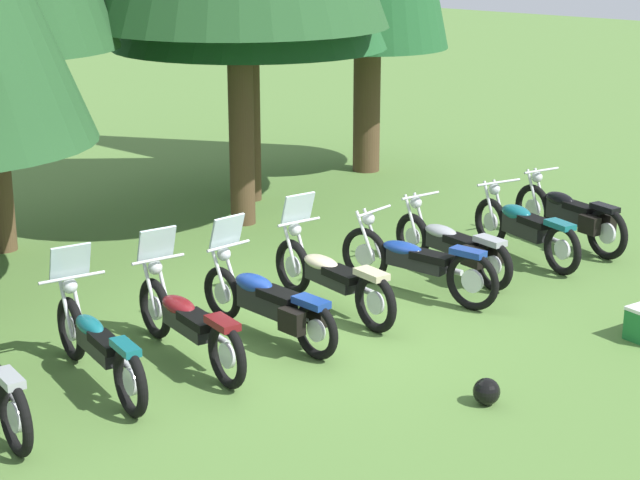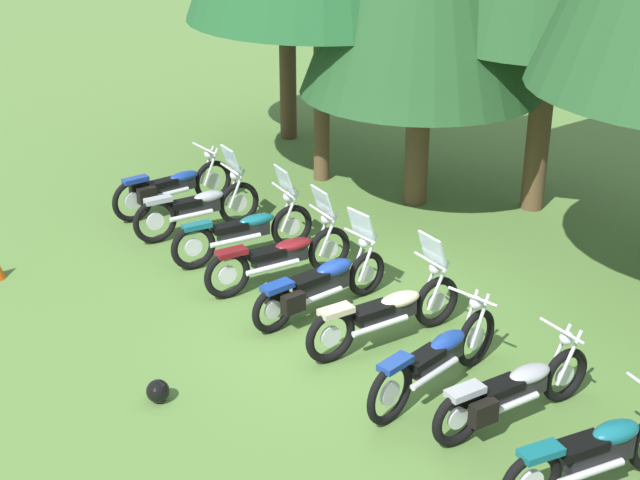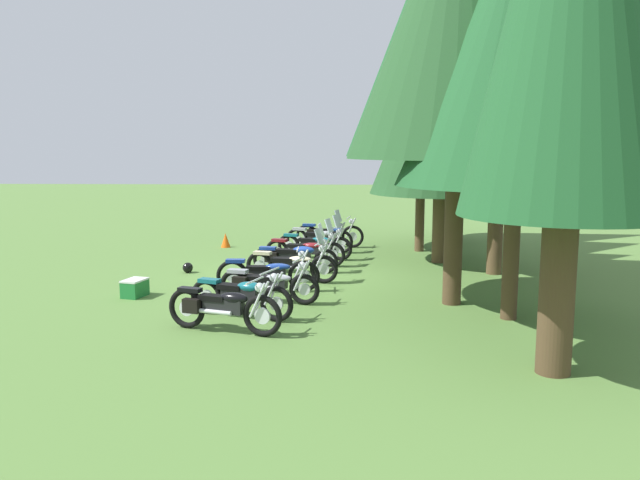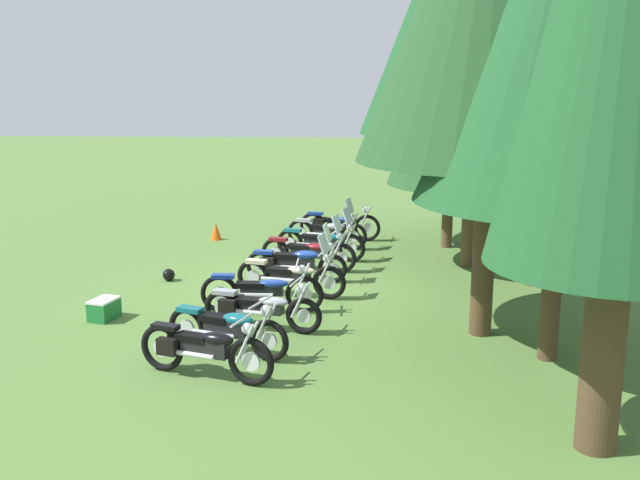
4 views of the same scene
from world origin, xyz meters
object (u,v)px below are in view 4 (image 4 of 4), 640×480
Objects in this scene: motorcycle_2 at (322,242)px; motorcycle_7 at (259,307)px; motorcycle_1 at (328,231)px; picnic_cooler at (104,309)px; motorcycle_6 at (263,290)px; pine_tree_0 at (492,23)px; motorcycle_3 at (309,251)px; motorcycle_9 at (203,348)px; motorcycle_4 at (295,261)px; dropped_helmet at (169,275)px; motorcycle_0 at (338,224)px; motorcycle_5 at (292,275)px; pine_tree_3 at (551,15)px; pine_tree_5 at (570,29)px; pine_tree_2 at (477,70)px; motorcycle_8 at (228,328)px; traffic_cone at (216,231)px; pine_tree_1 at (455,9)px.

motorcycle_2 is 5.47m from motorcycle_7.
picnic_cooler is at bearing -107.93° from motorcycle_1.
pine_tree_0 reaches higher than motorcycle_6.
motorcycle_3 is 6.72m from motorcycle_9.
motorcycle_4 is at bearing -86.04° from motorcycle_2.
motorcycle_0 is at bearing 140.98° from dropped_helmet.
pine_tree_0 is (-7.12, 5.06, 5.54)m from motorcycle_5.
motorcycle_3 is 7.43m from pine_tree_3.
picnic_cooler is at bearing 151.45° from motorcycle_9.
pine_tree_5 is (10.41, -0.52, -0.75)m from pine_tree_0.
pine_tree_2 reaches higher than motorcycle_1.
pine_tree_3 is at bearing -35.22° from motorcycle_0.
motorcycle_9 is (8.92, -1.48, 0.00)m from motorcycle_1.
motorcycle_8 is (3.42, -0.74, 0.00)m from motorcycle_5.
motorcycle_9 reaches higher than picnic_cooler.
pine_tree_0 is 1.28× the size of pine_tree_2.
traffic_cone is (-5.38, -2.68, -0.22)m from motorcycle_5.
pine_tree_5 is at bearing 78.91° from picnic_cooler.
traffic_cone is (1.73, -7.74, -5.77)m from pine_tree_0.
motorcycle_7 is 0.24× the size of pine_tree_0.
traffic_cone is at bearing 128.15° from motorcycle_4.
motorcycle_3 is at bearing 137.19° from picnic_cooler.
pine_tree_0 reaches higher than motorcycle_0.
motorcycle_4 is 7.79m from pine_tree_1.
traffic_cone is at bearing -140.24° from pine_tree_5.
picnic_cooler is (0.58, -2.98, -0.26)m from motorcycle_6.
motorcycle_2 is 4.03m from dropped_helmet.
pine_tree_0 is at bearing 136.15° from picnic_cooler.
pine_tree_0 is (-5.94, 5.11, 5.54)m from motorcycle_4.
motorcycle_6 is 11.39m from pine_tree_0.
pine_tree_5 is (8.14, 0.80, -0.94)m from pine_tree_1.
motorcycle_4 is 2.88m from dropped_helmet.
pine_tree_0 reaches higher than motorcycle_4.
motorcycle_8 is 9.02m from traffic_cone.
motorcycle_4 is (3.33, -0.58, -0.01)m from motorcycle_1.
motorcycle_5 reaches higher than motorcycle_0.
pine_tree_1 is at bearing -174.40° from pine_tree_5.
pine_tree_0 reaches higher than motorcycle_9.
motorcycle_8 is at bearing -92.11° from motorcycle_7.
motorcycle_3 is at bearing -90.78° from motorcycle_0.
motorcycle_4 is at bearing -45.90° from pine_tree_1.
pine_tree_5 is at bearing -38.16° from motorcycle_4.
motorcycle_3 is 5.37m from picnic_cooler.
picnic_cooler is at bearing -6.09° from traffic_cone.
motorcycle_1 is 7.61m from pine_tree_0.
pine_tree_1 is at bearing 132.47° from picnic_cooler.
motorcycle_6 is 8.73× the size of dropped_helmet.
picnic_cooler is 2.46× the size of dropped_helmet.
pine_tree_5 is at bearing 39.76° from traffic_cone.
dropped_helmet is at bearing -88.82° from pine_tree_3.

